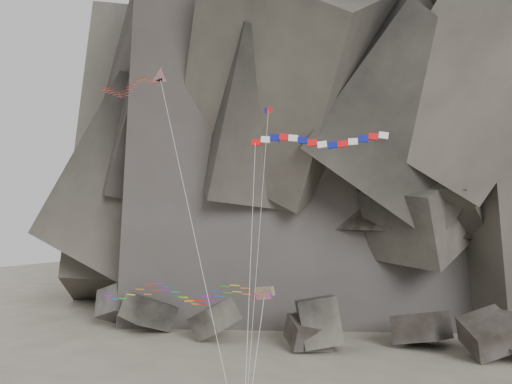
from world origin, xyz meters
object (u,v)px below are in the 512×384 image
at_px(delta_kite, 127,88).
at_px(parafoil_kite, 176,292).
at_px(banner_kite, 318,141).
at_px(pennant_kite, 264,163).

height_order(delta_kite, parafoil_kite, delta_kite).
relative_size(banner_kite, parafoil_kite, 1.25).
distance_m(banner_kite, parafoil_kite, 16.30).
xyz_separation_m(parafoil_kite, pennant_kite, (7.35, 0.13, 9.64)).
bearing_deg(delta_kite, parafoil_kite, -8.08).
relative_size(delta_kite, parafoil_kite, 1.62).
bearing_deg(parafoil_kite, banner_kite, 46.55).
distance_m(delta_kite, pennant_kite, 18.50).
bearing_deg(banner_kite, delta_kite, 167.98).
xyz_separation_m(delta_kite, pennant_kite, (15.97, -5.18, -7.77)).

